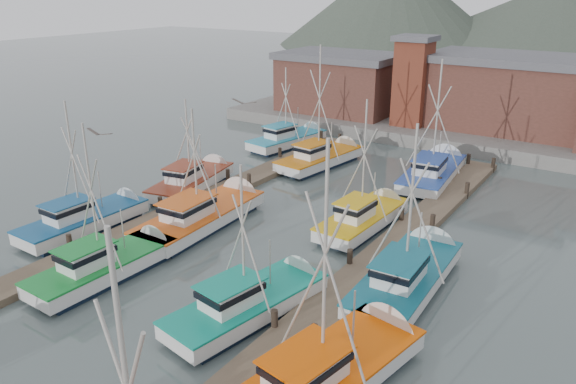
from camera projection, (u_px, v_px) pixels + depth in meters
The scene contains 21 objects.
ground at pixel (202, 278), 29.12m from camera, with size 260.00×260.00×0.00m, color #43514F.
dock_left at pixel (161, 219), 35.82m from camera, with size 2.30×46.00×1.50m.
dock_right at pixel (358, 279), 28.59m from camera, with size 2.30×46.00×1.50m.
quay at pixel (442, 125), 57.83m from camera, with size 44.00×16.00×1.20m, color gray.
shed_left at pixel (340, 82), 60.64m from camera, with size 12.72×8.48×6.20m.
shed_center at pixel (508, 91), 53.31m from camera, with size 14.84×9.54×6.90m.
lookout_tower at pixel (413, 80), 54.01m from camera, with size 3.60×3.60×8.50m.
distant_hills at pixel (511, 48), 131.53m from camera, with size 175.00×140.00×42.00m.
boat_4 at pixel (112, 263), 29.17m from camera, with size 3.56×8.54×8.95m.
boat_5 at pixel (256, 301), 25.75m from camera, with size 4.10×9.03×8.10m.
boat_6 at pixel (91, 218), 34.75m from camera, with size 3.62×8.69×8.83m.
boat_7 at pixel (335, 369), 21.18m from camera, with size 4.64×9.98×10.70m.
boat_8 at pixel (206, 214), 35.44m from camera, with size 3.73×10.38×8.51m.
boat_9 at pixel (366, 217), 34.93m from camera, with size 3.50×8.36×8.81m.
boat_10 at pixel (195, 180), 41.59m from camera, with size 4.32×9.08×7.53m.
boat_11 at pixel (410, 274), 28.14m from camera, with size 3.88×9.76×9.41m.
boat_12 at pixel (324, 157), 46.89m from camera, with size 4.19×9.41×10.69m.
boat_13 at pixel (434, 171), 43.44m from camera, with size 4.12×10.21×10.22m.
boat_14 at pixel (291, 139), 52.44m from camera, with size 4.12×9.05×8.06m.
gull_near at pixel (100, 133), 22.59m from camera, with size 1.55×0.63×0.24m.
gull_far at pixel (244, 102), 28.35m from camera, with size 1.55×0.63×0.24m.
Camera 1 is at (17.91, -18.99, 14.37)m, focal length 35.00 mm.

